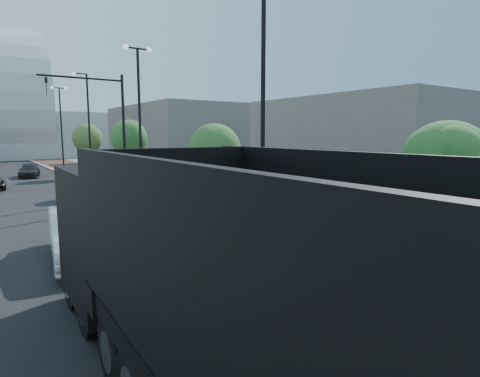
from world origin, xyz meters
TOP-DOWN VIEW (x-y plane):
  - sidewalk at (3.50, 40.00)m, footprint 7.00×140.00m
  - concrete_strip at (6.20, 40.00)m, footprint 2.40×140.00m
  - curb at (0.00, 40.00)m, footprint 0.30×140.00m
  - dump_truck at (-4.99, 4.38)m, footprint 3.24×14.10m
  - white_sedan at (-5.06, 12.68)m, footprint 2.43×5.37m
  - dark_car_far at (-3.20, 42.44)m, footprint 2.49×4.52m
  - pedestrian at (5.07, 18.64)m, footprint 0.81×0.63m
  - streetlight_1 at (0.49, 10.00)m, footprint 1.44×0.56m
  - streetlight_2 at (0.60, 22.00)m, footprint 1.72×0.56m
  - streetlight_3 at (0.49, 34.00)m, footprint 1.44×0.56m
  - streetlight_4 at (0.60, 46.00)m, footprint 1.72×0.56m
  - traffic_mast at (-0.30, 25.00)m, footprint 5.09×0.20m
  - tree_0 at (1.65, 4.02)m, footprint 2.26×2.19m
  - tree_1 at (1.65, 15.02)m, footprint 2.52×2.49m
  - tree_2 at (1.65, 27.02)m, footprint 2.60×2.58m
  - tree_3 at (1.65, 39.02)m, footprint 2.78×2.78m
  - convention_center at (-2.00, 85.00)m, footprint 50.00×30.00m
  - commercial_block_ne at (16.00, 50.00)m, footprint 12.00×22.00m
  - commercial_block_e at (18.00, 20.00)m, footprint 10.00×16.00m
  - utility_cover_1 at (2.40, 8.00)m, footprint 0.50×0.50m
  - utility_cover_2 at (2.40, 19.00)m, footprint 0.50×0.50m

SIDE VIEW (x-z plane):
  - sidewalk at x=3.50m, z-range 0.00..0.12m
  - concrete_strip at x=6.20m, z-range 0.00..0.13m
  - curb at x=0.00m, z-range 0.00..0.14m
  - utility_cover_1 at x=2.40m, z-range 0.12..0.14m
  - utility_cover_2 at x=2.40m, z-range 0.12..0.14m
  - dark_car_far at x=-3.20m, z-range 0.00..1.24m
  - white_sedan at x=-5.06m, z-range 0.00..1.71m
  - pedestrian at x=5.07m, z-range 0.00..1.98m
  - dump_truck at x=-4.99m, z-range -0.31..3.63m
  - tree_0 at x=1.65m, z-range 1.15..5.66m
  - tree_1 at x=1.65m, z-range 1.08..5.76m
  - commercial_block_e at x=18.00m, z-range 0.00..7.00m
  - tree_3 at x=1.65m, z-range 1.20..6.39m
  - tree_2 at x=1.65m, z-range 1.30..6.51m
  - commercial_block_ne at x=16.00m, z-range 0.00..8.00m
  - streetlight_1 at x=0.49m, z-range -0.26..8.95m
  - streetlight_3 at x=0.49m, z-range -0.26..8.95m
  - streetlight_2 at x=0.60m, z-range 0.18..9.46m
  - streetlight_4 at x=0.60m, z-range 0.18..9.46m
  - traffic_mast at x=-0.30m, z-range 0.98..8.98m
  - convention_center at x=-2.00m, z-range -19.00..31.00m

